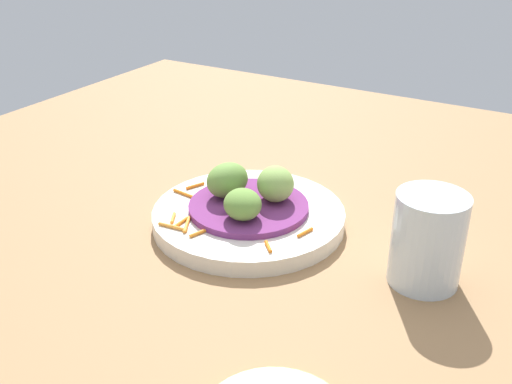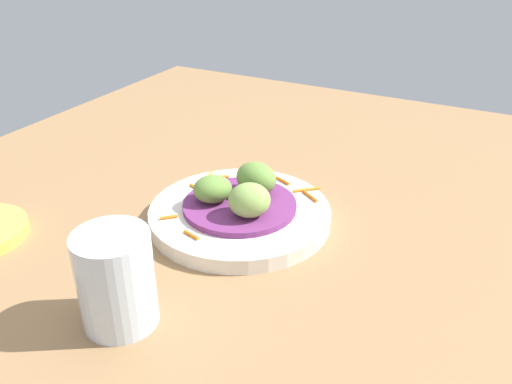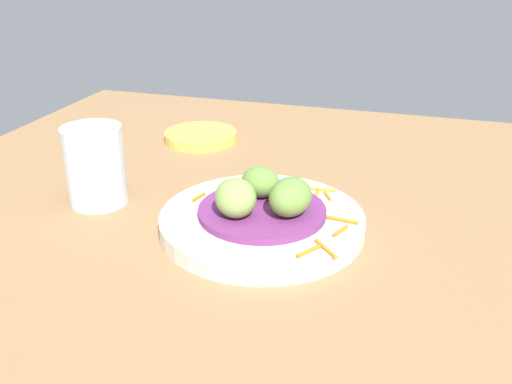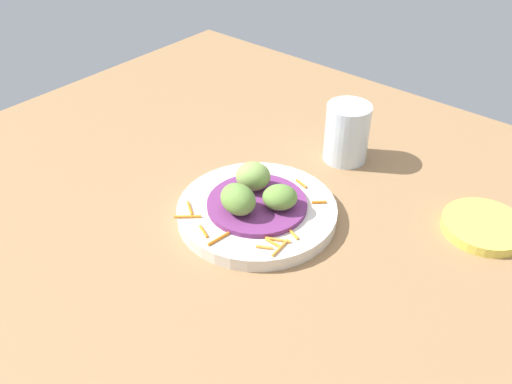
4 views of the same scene
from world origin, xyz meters
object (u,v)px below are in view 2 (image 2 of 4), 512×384
object	(u,v)px
main_plate	(240,215)
water_glass	(116,280)
guac_scoop_left	(249,200)
guac_scoop_center	(256,178)
guac_scoop_right	(213,189)

from	to	relation	value
main_plate	water_glass	bearing A→B (deg)	-2.97
main_plate	guac_scoop_left	xyz separation A→B (cm)	(2.20, 2.59, 3.86)
guac_scoop_center	guac_scoop_right	distance (cm)	5.90
main_plate	guac_scoop_center	bearing A→B (deg)	169.68
guac_scoop_left	guac_scoop_right	size ratio (longest dim) A/B	1.04
guac_scoop_center	water_glass	bearing A→B (deg)	-3.97
main_plate	guac_scoop_right	bearing A→B (deg)	-70.32
main_plate	guac_scoop_left	distance (cm)	5.15
main_plate	guac_scoop_center	size ratio (longest dim) A/B	4.14
guac_scoop_left	guac_scoop_right	xyz separation A→B (cm)	(-1.06, -5.79, -0.41)
guac_scoop_center	water_glass	size ratio (longest dim) A/B	0.57
guac_scoop_right	guac_scoop_left	bearing A→B (deg)	79.68
guac_scoop_right	water_glass	xyz separation A→B (cm)	(20.41, 2.08, 0.47)
guac_scoop_left	guac_scoop_right	world-z (taller)	guac_scoop_left
guac_scoop_right	water_glass	distance (cm)	20.52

